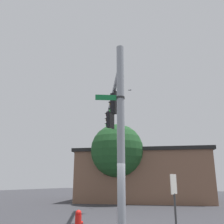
% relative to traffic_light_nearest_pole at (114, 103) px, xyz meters
% --- Properties ---
extents(signal_pole, '(0.30, 0.30, 7.38)m').
position_rel_traffic_light_nearest_pole_xyz_m(signal_pole, '(-2.11, -1.65, -2.00)').
color(signal_pole, gray).
rests_on(signal_pole, ground).
extents(mast_arm, '(6.21, 4.86, 0.19)m').
position_rel_traffic_light_nearest_pole_xyz_m(mast_arm, '(0.94, 0.71, 0.79)').
color(mast_arm, gray).
extents(traffic_light_nearest_pole, '(0.54, 0.49, 1.31)m').
position_rel_traffic_light_nearest_pole_xyz_m(traffic_light_nearest_pole, '(0.00, 0.00, 0.00)').
color(traffic_light_nearest_pole, black).
extents(traffic_light_mid_inner, '(0.54, 0.49, 1.31)m').
position_rel_traffic_light_nearest_pole_xyz_m(traffic_light_mid_inner, '(2.81, 2.17, 0.00)').
color(traffic_light_mid_inner, black).
extents(street_name_sign, '(0.80, 0.98, 0.22)m').
position_rel_traffic_light_nearest_pole_xyz_m(street_name_sign, '(-2.24, -1.47, -0.60)').
color(street_name_sign, '#147238').
extents(bird_flying, '(0.27, 0.34, 0.10)m').
position_rel_traffic_light_nearest_pole_xyz_m(bird_flying, '(5.95, 2.35, 3.05)').
color(bird_flying, gray).
extents(storefront_building, '(12.14, 14.07, 4.59)m').
position_rel_traffic_light_nearest_pole_xyz_m(storefront_building, '(12.01, 4.35, -3.39)').
color(storefront_building, brown).
rests_on(storefront_building, ground).
extents(tree_by_storefront, '(4.54, 4.54, 6.62)m').
position_rel_traffic_light_nearest_pole_xyz_m(tree_by_storefront, '(8.01, 4.85, -1.35)').
color(tree_by_storefront, '#4C3823').
rests_on(tree_by_storefront, ground).
extents(fire_hydrant, '(0.35, 0.24, 0.82)m').
position_rel_traffic_light_nearest_pole_xyz_m(fire_hydrant, '(-2.58, -0.05, -5.28)').
color(fire_hydrant, red).
rests_on(fire_hydrant, ground).
extents(historical_marker, '(0.60, 0.08, 2.13)m').
position_rel_traffic_light_nearest_pole_xyz_m(historical_marker, '(-0.36, -3.01, -4.29)').
color(historical_marker, '#333333').
rests_on(historical_marker, ground).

